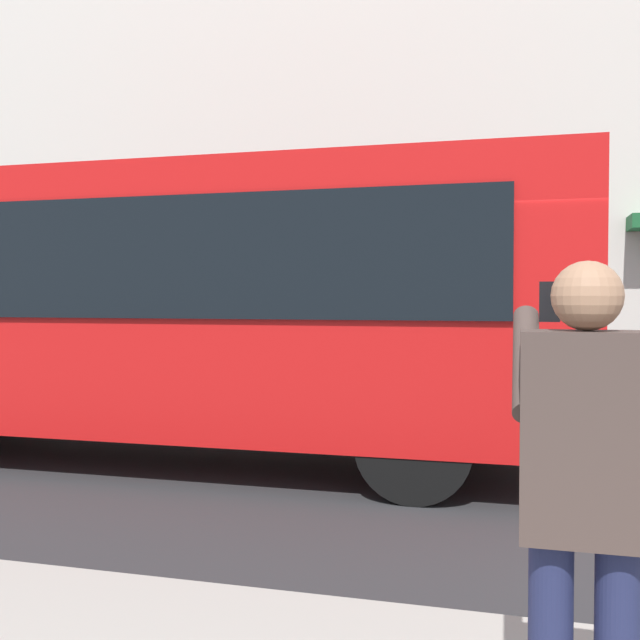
% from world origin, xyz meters
% --- Properties ---
extents(ground_plane, '(60.00, 60.00, 0.00)m').
position_xyz_m(ground_plane, '(0.00, 0.00, 0.00)').
color(ground_plane, '#2B2B2D').
extents(building_facade_far, '(28.00, 1.55, 12.00)m').
position_xyz_m(building_facade_far, '(-0.02, -6.80, 5.99)').
color(building_facade_far, beige).
rests_on(building_facade_far, ground_plane).
extents(red_bus, '(9.05, 2.54, 3.08)m').
position_xyz_m(red_bus, '(4.34, -0.01, 1.68)').
color(red_bus, red).
rests_on(red_bus, ground_plane).
extents(pedestrian_photographer, '(0.53, 0.52, 1.70)m').
position_xyz_m(pedestrian_photographer, '(0.27, 4.80, 1.14)').
color(pedestrian_photographer, '#1E2347').
rests_on(pedestrian_photographer, sidewalk_curb).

